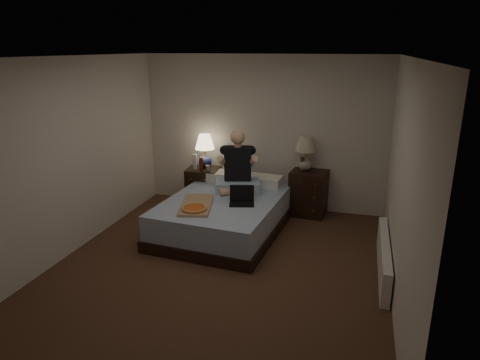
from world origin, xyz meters
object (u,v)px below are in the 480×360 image
(bed, at_px, (224,215))
(nightstand_right, at_px, (309,193))
(beer_bottle_left, at_px, (201,164))
(nightstand_left, at_px, (204,188))
(water_bottle, at_px, (195,162))
(person, at_px, (238,161))
(beer_bottle_right, at_px, (302,164))
(radiator, at_px, (384,257))
(pizza_box, at_px, (194,209))
(laptop, at_px, (242,196))
(soda_can, at_px, (208,168))
(lamp_left, at_px, (205,151))
(lamp_right, at_px, (305,154))

(bed, distance_m, nightstand_right, 1.51)
(nightstand_right, xyz_separation_m, beer_bottle_left, (-1.72, -0.30, 0.42))
(nightstand_left, bearing_deg, water_bottle, -149.79)
(person, bearing_deg, water_bottle, 139.48)
(beer_bottle_left, bearing_deg, water_bottle, 151.26)
(nightstand_right, relative_size, water_bottle, 2.89)
(beer_bottle_right, bearing_deg, nightstand_right, 20.51)
(bed, height_order, radiator, bed)
(bed, relative_size, pizza_box, 2.67)
(laptop, bearing_deg, bed, 140.47)
(bed, relative_size, soda_can, 20.33)
(nightstand_right, height_order, laptop, laptop)
(water_bottle, relative_size, beer_bottle_right, 1.09)
(lamp_left, distance_m, soda_can, 0.34)
(laptop, xyz_separation_m, pizza_box, (-0.53, -0.45, -0.08))
(water_bottle, height_order, soda_can, water_bottle)
(lamp_right, bearing_deg, beer_bottle_left, -169.77)
(bed, bearing_deg, nightstand_right, 48.13)
(water_bottle, xyz_separation_m, person, (0.85, -0.41, 0.18))
(nightstand_left, relative_size, soda_can, 6.70)
(laptop, relative_size, pizza_box, 0.45)
(beer_bottle_left, relative_size, radiator, 0.14)
(lamp_left, bearing_deg, lamp_right, 2.48)
(lamp_right, distance_m, water_bottle, 1.80)
(beer_bottle_right, bearing_deg, lamp_left, -179.02)
(person, xyz_separation_m, radiator, (2.11, -1.03, -0.77))
(nightstand_right, relative_size, radiator, 0.45)
(bed, xyz_separation_m, radiator, (2.21, -0.62, -0.05))
(bed, distance_m, lamp_left, 1.35)
(beer_bottle_right, distance_m, laptop, 1.34)
(person, xyz_separation_m, pizza_box, (-0.31, -1.00, -0.43))
(lamp_right, height_order, beer_bottle_left, lamp_right)
(radiator, bearing_deg, water_bottle, 154.12)
(water_bottle, distance_m, beer_bottle_left, 0.16)
(lamp_right, relative_size, person, 0.60)
(bed, bearing_deg, laptop, -20.29)
(nightstand_right, xyz_separation_m, pizza_box, (-1.31, -1.63, 0.19))
(beer_bottle_left, distance_m, radiator, 3.19)
(beer_bottle_right, bearing_deg, water_bottle, -174.18)
(lamp_left, bearing_deg, person, -37.43)
(lamp_left, xyz_separation_m, beer_bottle_left, (0.01, -0.22, -0.16))
(laptop, height_order, radiator, laptop)
(nightstand_left, bearing_deg, nightstand_right, 1.48)
(soda_can, distance_m, beer_bottle_left, 0.13)
(beer_bottle_right, relative_size, pizza_box, 0.30)
(beer_bottle_right, xyz_separation_m, pizza_box, (-1.20, -1.59, -0.29))
(lamp_left, distance_m, beer_bottle_right, 1.62)
(beer_bottle_left, distance_m, laptop, 1.30)
(radiator, bearing_deg, lamp_left, 150.82)
(person, bearing_deg, radiator, -40.86)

